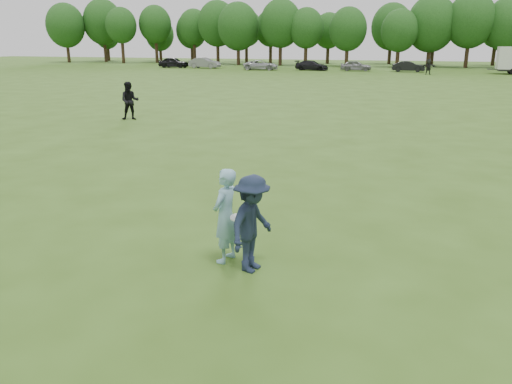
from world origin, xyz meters
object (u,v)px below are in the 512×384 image
Objects in this scene: thrower at (225,216)px; player_far_d at (429,67)px; car_a at (174,62)px; car_b at (205,63)px; defender at (252,224)px; car_d at (312,65)px; car_e at (356,66)px; player_far_a at (130,101)px; car_f at (409,67)px; car_c at (261,65)px.

player_far_d is at bearing -174.77° from thrower.
car_b is at bearing -88.88° from car_a.
car_d is (-11.97, 61.22, -0.22)m from defender.
thrower is 0.97× the size of player_far_d.
player_far_d is 10.17m from car_e.
car_b is at bearing 83.69° from car_e.
player_far_a is 48.48m from car_f.
player_far_a reaches higher than defender.
car_a is (-36.17, 4.36, -0.14)m from player_far_d.
car_b is at bearing 93.89° from car_d.
thrower is 0.43× the size of car_f.
car_a is 0.99× the size of car_d.
car_f is (28.74, 0.00, -0.08)m from car_b.
thrower is at bearing -170.22° from car_c.
car_c is at bearing -154.06° from thrower.
thrower is at bearing 179.04° from car_e.
car_f is at bearing -88.57° from car_b.
thrower reaches higher than car_a.
car_b is (-16.51, 46.91, -0.21)m from player_far_a.
car_a reaches higher than car_c.
car_c is (9.25, -1.78, -0.09)m from car_b.
car_e is at bearing 90.07° from car_f.
thrower is 61.43m from car_f.
car_a reaches higher than car_b.
car_a reaches higher than car_d.
player_far_d reaches higher than car_e.
car_c is 1.18× the size of car_e.
defender is at bearing -98.30° from player_far_d.
car_b is (-31.17, 4.47, -0.15)m from player_far_d.
car_a is at bearing 89.47° from car_f.
player_far_a is 0.43× the size of car_d.
car_b is 1.01× the size of car_d.
car_c is at bearing 29.96° from defender.
defender is 67.73m from car_b.
player_far_d is 15.62m from car_d.
thrower is at bearing -78.51° from player_far_a.
player_far_a is 0.47× the size of car_e.
thrower is 69.37m from car_a.
player_far_a reaches higher than car_b.
thrower is 0.39× the size of car_d.
car_f is at bearing -90.01° from car_a.
player_far_d reaches higher than car_f.
thrower is at bearing -152.30° from car_a.
car_a is at bearing 83.98° from car_e.
car_a is 33.74m from car_f.
player_far_a is 44.89m from player_far_d.
car_d is 1.10× the size of car_f.
car_f is (1.27, 61.42, -0.20)m from thrower.
thrower is 18.18m from player_far_a.
player_far_a is 51.50m from car_a.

